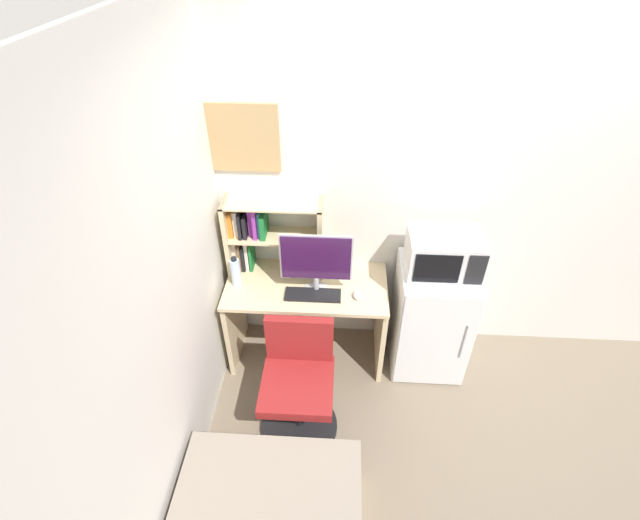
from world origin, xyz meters
The scene contains 12 objects.
wall_back centered at (0.40, 0.02, 1.30)m, with size 6.40×0.04×2.60m, color silver.
wall_left centered at (-1.62, -1.60, 1.30)m, with size 0.04×4.40×2.60m, color silver.
desk centered at (-0.97, -0.29, 0.51)m, with size 1.16×0.57×0.74m.
hutch_bookshelf centered at (-1.30, -0.11, 1.06)m, with size 0.68×0.24×0.58m.
monitor centered at (-0.90, -0.34, 1.00)m, with size 0.49×0.16×0.47m.
keyboard centered at (-0.91, -0.40, 0.75)m, with size 0.39×0.13×0.02m, color black.
computer_mouse centered at (-0.61, -0.40, 0.76)m, with size 0.06×0.10×0.04m, color silver.
water_bottle centered at (-1.47, -0.31, 0.85)m, with size 0.07×0.07×0.24m.
mini_fridge centered at (-0.05, -0.29, 0.46)m, with size 0.53×0.53×0.91m.
microwave centered at (-0.05, -0.29, 1.06)m, with size 0.49×0.34×0.29m.
desk_chair centered at (-0.98, -0.91, 0.38)m, with size 0.53×0.53×0.86m.
wall_corkboard centered at (-1.45, -0.01, 1.71)m, with size 0.60×0.02×0.45m, color tan.
Camera 1 is at (-0.73, -2.73, 2.88)m, focal length 25.51 mm.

